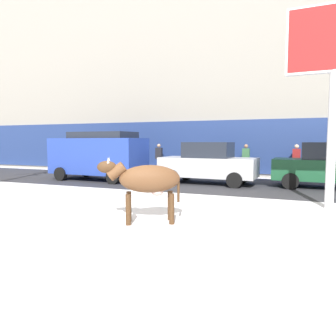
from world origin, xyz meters
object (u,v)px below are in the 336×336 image
billboard (336,50)px  pedestrian_near_billboard (296,162)px  car_darkgreen_sedan (329,166)px  car_blue_van (99,154)px  cow_brown (147,180)px  pedestrian_far_left (246,161)px  car_silver_sedan (208,163)px  pedestrian_by_cars (159,159)px

billboard → pedestrian_near_billboard: (-0.82, 6.48, -3.43)m
car_darkgreen_sedan → car_blue_van: bearing=-174.0°
cow_brown → car_blue_van: 8.51m
billboard → car_blue_van: bearing=162.0°
pedestrian_far_left → billboard: bearing=-63.9°
pedestrian_far_left → car_silver_sedan: bearing=-115.9°
car_blue_van → car_darkgreen_sedan: 10.14m
cow_brown → pedestrian_far_left: size_ratio=1.09×
car_blue_van → car_darkgreen_sedan: bearing=6.0°
cow_brown → pedestrian_by_cars: 10.46m
car_silver_sedan → car_darkgreen_sedan: same height
pedestrian_near_billboard → pedestrian_far_left: 2.36m
car_silver_sedan → pedestrian_far_left: size_ratio=2.47×
pedestrian_near_billboard → car_blue_van: bearing=-159.5°
car_blue_van → car_silver_sedan: car_blue_van is taller
billboard → pedestrian_by_cars: size_ratio=3.21×
billboard → car_silver_sedan: billboard is taller
car_blue_van → pedestrian_far_left: size_ratio=2.71×
pedestrian_by_cars → pedestrian_near_billboard: bearing=0.0°
pedestrian_near_billboard → pedestrian_by_cars: bearing=180.0°
cow_brown → car_silver_sedan: (-0.36, 7.09, -0.09)m
billboard → pedestrian_far_left: 7.99m
car_darkgreen_sedan → pedestrian_far_left: 4.20m
car_silver_sedan → pedestrian_near_billboard: 4.49m
cow_brown → pedestrian_by_cars: size_ratio=1.09×
car_silver_sedan → car_darkgreen_sedan: 4.84m
pedestrian_near_billboard → cow_brown: bearing=-108.6°
car_darkgreen_sedan → pedestrian_near_billboard: car_darkgreen_sedan is taller
car_silver_sedan → car_darkgreen_sedan: bearing=4.4°
pedestrian_near_billboard → billboard: bearing=-82.8°
pedestrian_by_cars → pedestrian_far_left: same height
billboard → car_darkgreen_sedan: (0.37, 4.22, -3.41)m
pedestrian_near_billboard → car_silver_sedan: bearing=-144.1°
car_blue_van → pedestrian_by_cars: 3.77m
billboard → car_blue_van: size_ratio=1.19×
car_blue_van → pedestrian_far_left: car_blue_van is taller
pedestrian_by_cars → pedestrian_far_left: size_ratio=1.00×
billboard → pedestrian_by_cars: (-7.96, 6.48, -3.43)m
car_blue_van → pedestrian_by_cars: car_blue_van is taller
pedestrian_by_cars → cow_brown: bearing=-68.3°
billboard → pedestrian_by_cars: 10.83m
billboard → car_darkgreen_sedan: billboard is taller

